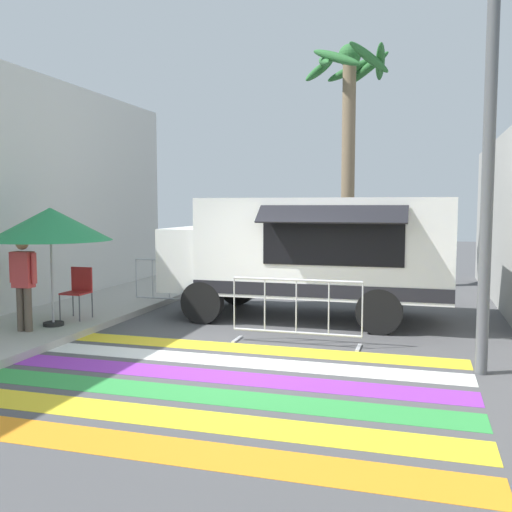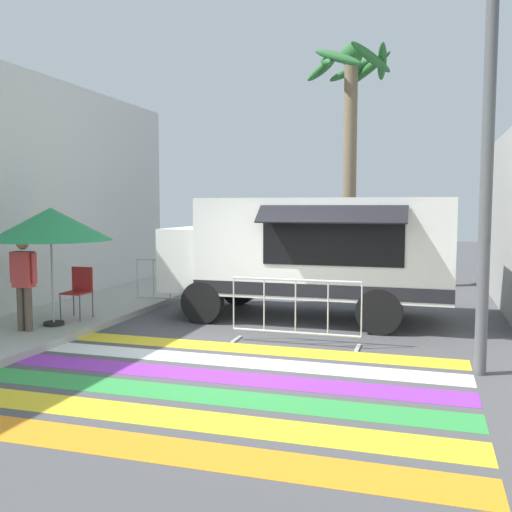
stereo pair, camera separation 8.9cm
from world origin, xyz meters
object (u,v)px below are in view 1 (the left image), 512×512
Objects in this scene: folding_chair at (79,288)px; barricade_side at (169,284)px; patio_umbrella at (50,224)px; barricade_front at (296,312)px; food_truck at (306,249)px; traffic_signal_pole at (426,38)px; palm_tree at (349,118)px; vendor_person at (23,278)px.

barricade_side is at bearing 75.05° from folding_chair.
barricade_front is (4.35, 0.35, -1.39)m from patio_umbrella.
food_truck reaches higher than patio_umbrella.
folding_chair is at bearing 168.22° from traffic_signal_pole.
palm_tree is (-1.96, 7.59, 0.14)m from traffic_signal_pole.
folding_chair is at bearing 174.84° from barricade_front.
traffic_signal_pole is (2.22, -3.13, 3.06)m from food_truck.
food_truck reaches higher than barricade_side.
vendor_person is 0.97× the size of barricade_side.
traffic_signal_pole is 1.00× the size of palm_tree.
food_truck is 2.60× the size of patio_umbrella.
barricade_front is at bearing 2.05° from folding_chair.
folding_chair is (-6.24, 1.30, -3.76)m from traffic_signal_pole.
food_truck is at bearing -93.42° from palm_tree.
barricade_front is (-1.93, 0.91, -3.93)m from traffic_signal_pole.
vendor_person is at bearing -143.80° from food_truck.
patio_umbrella is at bearing -107.68° from barricade_side.
folding_chair is 1.33m from vendor_person.
palm_tree reaches higher than barricade_front.
food_truck is at bearing 125.37° from traffic_signal_pole.
traffic_signal_pole reaches higher than barricade_side.
barricade_side is at bearing -129.45° from palm_tree.
palm_tree is (-0.03, 6.68, 4.07)m from barricade_front.
vendor_person is 0.75× the size of barricade_front.
barricade_side is at bearing 85.94° from vendor_person.
traffic_signal_pole reaches higher than vendor_person.
vendor_person is (-6.46, 0.03, -3.44)m from traffic_signal_pole.
food_truck is 0.85× the size of traffic_signal_pole.
patio_umbrella reaches higher than barricade_side.
traffic_signal_pole is 7.50m from barricade_side.
barricade_front is at bearing -89.74° from palm_tree.
palm_tree is at bearing 50.55° from barricade_side.
patio_umbrella is 1.29× the size of barricade_side.
vendor_person is 4.64m from barricade_front.
barricade_side is (0.88, 2.15, -0.19)m from folding_chair.
patio_umbrella is at bearing -175.44° from barricade_front.
vendor_person reaches higher than barricade_front.
vendor_person is 9.50m from palm_tree.
folding_chair is at bearing -155.48° from food_truck.
patio_umbrella is 2.21× the size of folding_chair.
food_truck is 5.49m from palm_tree.
food_truck reaches higher than vendor_person.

